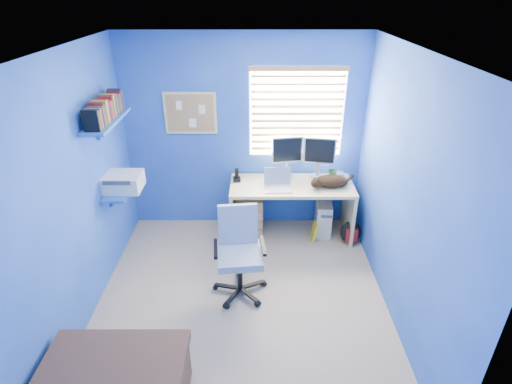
{
  "coord_description": "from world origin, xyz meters",
  "views": [
    {
      "loc": [
        0.14,
        -3.18,
        2.97
      ],
      "look_at": [
        0.15,
        0.65,
        0.95
      ],
      "focal_mm": 28.0,
      "sensor_mm": 36.0,
      "label": 1
    }
  ],
  "objects_px": {
    "laptop": "(278,181)",
    "cat": "(331,181)",
    "tower_pc": "(323,216)",
    "office_chair": "(240,263)",
    "desk": "(291,210)"
  },
  "relations": [
    {
      "from": "desk",
      "to": "office_chair",
      "type": "distance_m",
      "value": 1.24
    },
    {
      "from": "desk",
      "to": "laptop",
      "type": "bearing_deg",
      "value": -143.65
    },
    {
      "from": "cat",
      "to": "office_chair",
      "type": "height_order",
      "value": "office_chair"
    },
    {
      "from": "laptop",
      "to": "desk",
      "type": "bearing_deg",
      "value": 34.69
    },
    {
      "from": "desk",
      "to": "tower_pc",
      "type": "relative_size",
      "value": 3.41
    },
    {
      "from": "tower_pc",
      "to": "office_chair",
      "type": "bearing_deg",
      "value": -127.29
    },
    {
      "from": "desk",
      "to": "laptop",
      "type": "distance_m",
      "value": 0.53
    },
    {
      "from": "cat",
      "to": "tower_pc",
      "type": "xyz_separation_m",
      "value": [
        -0.03,
        0.14,
        -0.59
      ]
    },
    {
      "from": "tower_pc",
      "to": "office_chair",
      "type": "relative_size",
      "value": 0.47
    },
    {
      "from": "desk",
      "to": "cat",
      "type": "bearing_deg",
      "value": -7.63
    },
    {
      "from": "desk",
      "to": "laptop",
      "type": "xyz_separation_m",
      "value": [
        -0.18,
        -0.13,
        0.48
      ]
    },
    {
      "from": "laptop",
      "to": "cat",
      "type": "distance_m",
      "value": 0.66
    },
    {
      "from": "desk",
      "to": "tower_pc",
      "type": "height_order",
      "value": "desk"
    },
    {
      "from": "tower_pc",
      "to": "cat",
      "type": "bearing_deg",
      "value": -72.76
    },
    {
      "from": "laptop",
      "to": "cat",
      "type": "xyz_separation_m",
      "value": [
        0.65,
        0.07,
        -0.04
      ]
    }
  ]
}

